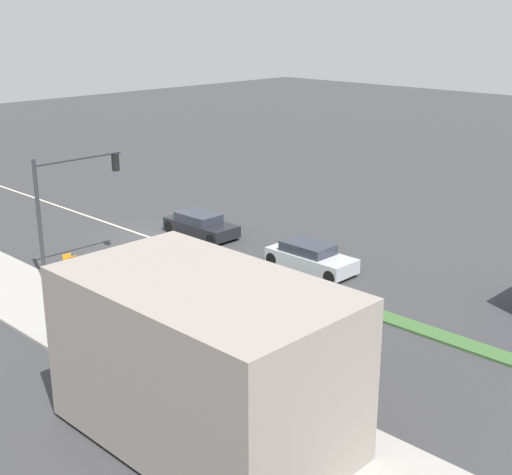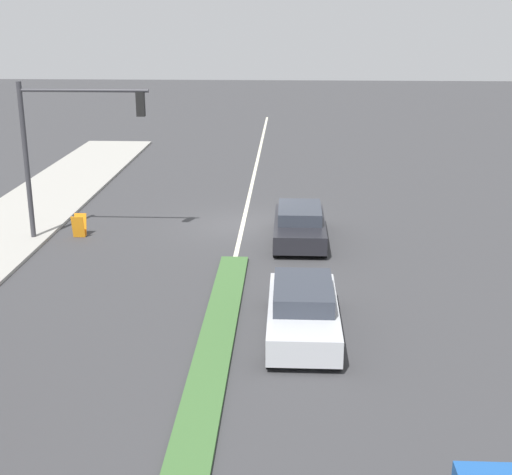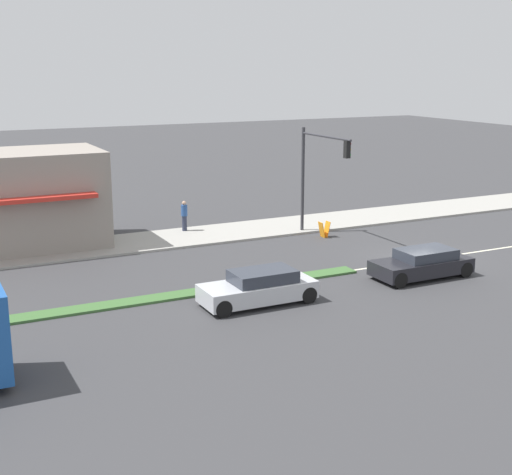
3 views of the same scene
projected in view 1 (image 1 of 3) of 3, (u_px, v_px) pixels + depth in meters
The scene contains 9 objects.
ground_plane at pixel (440, 337), 27.03m from camera, with size 160.00×160.00×0.00m, color #38383A.
sidewalk_right at pixel (293, 437), 20.54m from camera, with size 4.00×73.00×0.12m, color #9E9B93.
lane_marking_center at pixel (149, 237), 39.02m from camera, with size 0.16×60.00×0.01m, color beige.
building_corner_store at pixel (204, 361), 19.88m from camera, with size 5.58×8.38×4.73m.
traffic_signal_main at pixel (66, 194), 32.22m from camera, with size 4.59×0.34×5.60m.
pedestrian at pixel (59, 317), 26.40m from camera, with size 0.34×0.34×1.64m.
warning_aframe_sign at pixel (70, 263), 33.67m from camera, with size 0.45×0.53×0.84m.
sedan_dark at pixel (201, 225), 39.12m from camera, with size 1.84×4.38×1.24m.
sedan_silver at pixel (310, 257), 33.86m from camera, with size 1.80×4.43×1.32m.
Camera 1 is at (22.49, 30.20, 11.78)m, focal length 50.00 mm.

